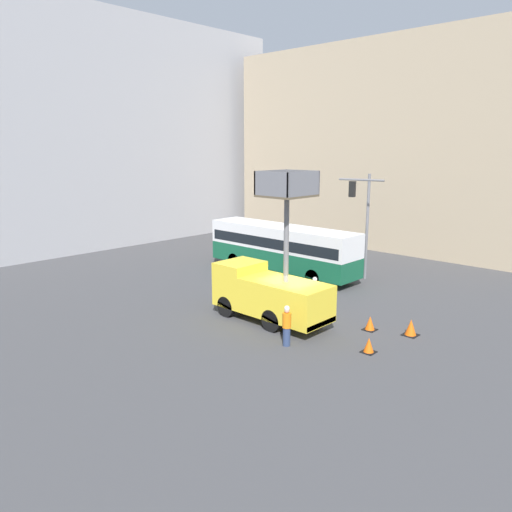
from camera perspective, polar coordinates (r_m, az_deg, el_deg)
ground_plane at (r=24.45m, az=4.13°, el=-7.58°), size 120.00×120.00×0.00m
building_backdrop_far at (r=45.33m, az=-24.09°, el=12.85°), size 44.00×10.00×19.06m
building_backdrop_side at (r=45.95m, az=16.07°, el=11.91°), size 10.00×28.00×16.66m
utility_truck at (r=24.10m, az=1.52°, el=-3.84°), size 2.23×6.05×7.29m
city_bus at (r=33.19m, az=2.99°, el=1.16°), size 2.47×11.07×3.21m
traffic_light_pole at (r=31.26m, az=12.08°, el=4.98°), size 3.02×2.76×6.71m
road_worker_near_truck at (r=21.42m, az=3.53°, el=-7.97°), size 0.38×0.38×1.79m
road_worker_directing at (r=25.90m, az=6.70°, el=-4.36°), size 0.38×0.38×1.82m
traffic_cone_near_truck at (r=23.93m, az=12.90°, el=-7.53°), size 0.58×0.58×0.66m
traffic_cone_mid_road at (r=21.44m, az=12.76°, el=-9.96°), size 0.55×0.55×0.63m
traffic_cone_far_side at (r=23.74m, az=17.28°, el=-7.85°), size 0.65×0.65×0.75m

